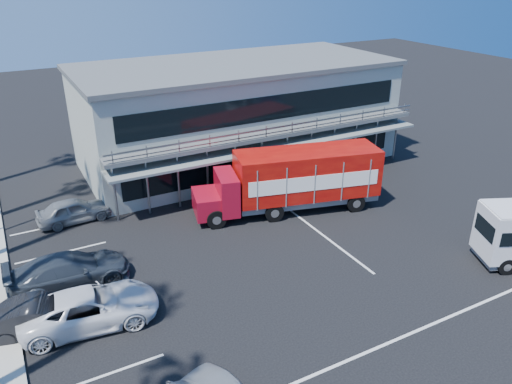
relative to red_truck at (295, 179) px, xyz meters
name	(u,v)px	position (x,y,z in m)	size (l,w,h in m)	color
ground	(317,265)	(-2.26, -5.73, -2.04)	(120.00, 120.00, 0.00)	black
building	(237,113)	(0.74, 9.21, 1.61)	(22.40, 12.00, 7.30)	#A1A89A
red_truck	(295,179)	(0.00, 0.00, 0.00)	(11.32, 5.09, 3.71)	maroon
parked_car_b	(44,316)	(-14.76, -4.53, -1.31)	(1.55, 4.44, 1.46)	black
parked_car_c	(90,308)	(-13.02, -4.93, -1.27)	(2.57, 5.56, 1.55)	white
parked_car_d	(69,271)	(-13.30, -1.73, -1.25)	(2.21, 5.43, 1.58)	#313841
parked_car_e	(74,210)	(-11.99, 4.72, -1.34)	(1.66, 4.12, 1.40)	gray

